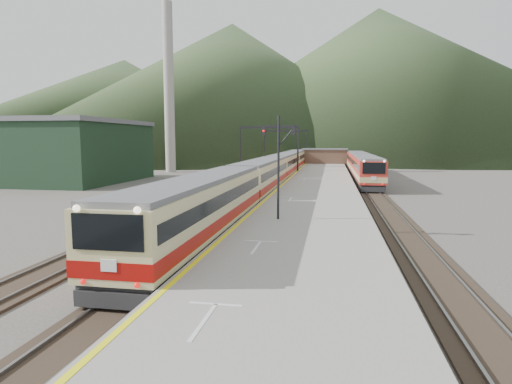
% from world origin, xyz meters
% --- Properties ---
extents(ground, '(400.00, 400.00, 0.00)m').
position_xyz_m(ground, '(0.00, 0.00, 0.00)').
color(ground, '#47423D').
rests_on(ground, ground).
extents(track_main, '(2.60, 200.00, 0.23)m').
position_xyz_m(track_main, '(0.00, 40.00, 0.07)').
color(track_main, black).
rests_on(track_main, ground).
extents(track_far, '(2.60, 200.00, 0.23)m').
position_xyz_m(track_far, '(-5.00, 40.00, 0.07)').
color(track_far, black).
rests_on(track_far, ground).
extents(track_second, '(2.60, 200.00, 0.23)m').
position_xyz_m(track_second, '(11.50, 40.00, 0.07)').
color(track_second, black).
rests_on(track_second, ground).
extents(platform, '(8.00, 100.00, 1.00)m').
position_xyz_m(platform, '(5.60, 38.00, 0.50)').
color(platform, gray).
rests_on(platform, ground).
extents(gantry_near, '(9.55, 0.25, 8.00)m').
position_xyz_m(gantry_near, '(-2.85, 55.00, 5.59)').
color(gantry_near, black).
rests_on(gantry_near, ground).
extents(gantry_far, '(9.55, 0.25, 8.00)m').
position_xyz_m(gantry_far, '(-2.85, 80.00, 5.59)').
color(gantry_far, black).
rests_on(gantry_far, ground).
extents(warehouse, '(14.50, 20.50, 8.60)m').
position_xyz_m(warehouse, '(-28.00, 42.00, 4.32)').
color(warehouse, black).
rests_on(warehouse, ground).
extents(smokestack, '(1.80, 1.80, 30.00)m').
position_xyz_m(smokestack, '(-22.00, 62.00, 15.00)').
color(smokestack, '#9E998E').
rests_on(smokestack, ground).
extents(station_shed, '(9.40, 4.40, 3.10)m').
position_xyz_m(station_shed, '(5.60, 78.00, 2.57)').
color(station_shed, brown).
rests_on(station_shed, platform).
extents(hill_a, '(180.00, 180.00, 60.00)m').
position_xyz_m(hill_a, '(-40.00, 190.00, 30.00)').
color(hill_a, '#2C3F21').
rests_on(hill_a, ground).
extents(hill_b, '(220.00, 220.00, 75.00)m').
position_xyz_m(hill_b, '(30.00, 230.00, 37.50)').
color(hill_b, '#2C3F21').
rests_on(hill_b, ground).
extents(hill_d, '(200.00, 200.00, 55.00)m').
position_xyz_m(hill_d, '(-120.00, 240.00, 27.50)').
color(hill_d, '#2C3F21').
rests_on(hill_d, ground).
extents(main_train, '(3.02, 82.70, 3.69)m').
position_xyz_m(main_train, '(0.00, 41.37, 2.07)').
color(main_train, tan).
rests_on(main_train, track_main).
extents(second_train, '(2.88, 39.26, 3.52)m').
position_xyz_m(second_train, '(11.50, 54.06, 1.99)').
color(second_train, red).
rests_on(second_train, track_second).
extents(signal_mast, '(2.20, 0.31, 6.22)m').
position_xyz_m(signal_mast, '(3.90, 13.11, 4.82)').
color(signal_mast, black).
rests_on(signal_mast, platform).
extents(short_signal_a, '(0.25, 0.21, 2.27)m').
position_xyz_m(short_signal_a, '(-3.37, 5.07, 1.46)').
color(short_signal_a, black).
rests_on(short_signal_a, ground).
extents(short_signal_b, '(0.25, 0.21, 2.27)m').
position_xyz_m(short_signal_b, '(-3.28, 26.44, 1.46)').
color(short_signal_b, black).
rests_on(short_signal_b, ground).
extents(short_signal_c, '(0.26, 0.22, 2.27)m').
position_xyz_m(short_signal_c, '(-7.08, 23.86, 1.46)').
color(short_signal_c, black).
rests_on(short_signal_c, ground).
extents(worker, '(0.70, 0.59, 1.64)m').
position_xyz_m(worker, '(-4.89, 8.44, 0.82)').
color(worker, '#1F2433').
rests_on(worker, ground).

